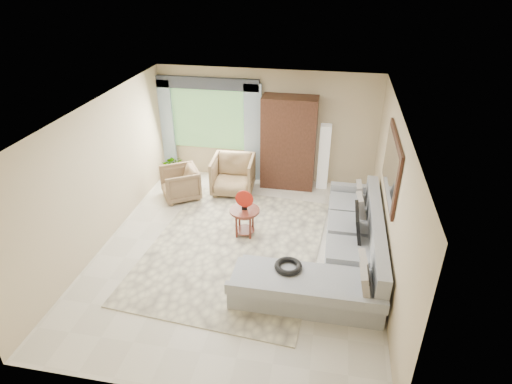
% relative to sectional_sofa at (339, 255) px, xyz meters
% --- Properties ---
extents(ground, '(6.00, 6.00, 0.00)m').
position_rel_sectional_sofa_xyz_m(ground, '(-1.78, 0.18, -0.28)').
color(ground, silver).
rests_on(ground, ground).
extents(area_rug, '(3.31, 4.23, 0.02)m').
position_rel_sectional_sofa_xyz_m(area_rug, '(-1.88, 0.25, -0.27)').
color(area_rug, beige).
rests_on(area_rug, ground).
extents(sectional_sofa, '(2.30, 3.46, 0.90)m').
position_rel_sectional_sofa_xyz_m(sectional_sofa, '(0.00, 0.00, 0.00)').
color(sectional_sofa, '#A5A9AE').
rests_on(sectional_sofa, ground).
extents(tv_screen, '(0.14, 0.74, 0.48)m').
position_rel_sectional_sofa_xyz_m(tv_screen, '(0.27, 0.37, 0.44)').
color(tv_screen, black).
rests_on(tv_screen, sectional_sofa).
extents(garden_hose, '(0.43, 0.43, 0.09)m').
position_rel_sectional_sofa_xyz_m(garden_hose, '(-0.78, -0.79, 0.26)').
color(garden_hose, black).
rests_on(garden_hose, sectional_sofa).
extents(coffee_table, '(0.57, 0.57, 0.57)m').
position_rel_sectional_sofa_xyz_m(coffee_table, '(-1.78, 0.68, 0.01)').
color(coffee_table, '#4C1F14').
rests_on(coffee_table, ground).
extents(red_disc, '(0.34, 0.05, 0.34)m').
position_rel_sectional_sofa_xyz_m(red_disc, '(-1.78, 0.68, 0.51)').
color(red_disc, '#B01E11').
rests_on(red_disc, coffee_table).
extents(armchair_left, '(1.06, 1.05, 0.71)m').
position_rel_sectional_sofa_xyz_m(armchair_left, '(-3.47, 1.85, 0.07)').
color(armchair_left, olive).
rests_on(armchair_left, ground).
extents(armchair_right, '(0.95, 0.98, 0.84)m').
position_rel_sectional_sofa_xyz_m(armchair_right, '(-2.39, 2.33, 0.14)').
color(armchair_right, '#90724E').
rests_on(armchair_right, ground).
extents(potted_plant, '(0.62, 0.58, 0.55)m').
position_rel_sectional_sofa_xyz_m(potted_plant, '(-4.01, 2.84, -0.01)').
color(potted_plant, '#999999').
rests_on(potted_plant, ground).
extents(armoire, '(1.20, 0.55, 2.10)m').
position_rel_sectional_sofa_xyz_m(armoire, '(-1.23, 2.90, 0.77)').
color(armoire, '#321B10').
rests_on(armoire, ground).
extents(floor_lamp, '(0.24, 0.24, 1.50)m').
position_rel_sectional_sofa_xyz_m(floor_lamp, '(-0.43, 2.96, 0.47)').
color(floor_lamp, silver).
rests_on(floor_lamp, ground).
extents(window, '(1.80, 0.04, 1.40)m').
position_rel_sectional_sofa_xyz_m(window, '(-3.13, 3.15, 1.12)').
color(window, '#669E59').
rests_on(window, wall_back).
extents(curtain_left, '(0.40, 0.08, 2.30)m').
position_rel_sectional_sofa_xyz_m(curtain_left, '(-4.18, 3.06, 0.87)').
color(curtain_left, '#9EB7CC').
rests_on(curtain_left, ground).
extents(curtain_right, '(0.40, 0.08, 2.30)m').
position_rel_sectional_sofa_xyz_m(curtain_right, '(-2.08, 3.06, 0.87)').
color(curtain_right, '#9EB7CC').
rests_on(curtain_right, ground).
extents(valance, '(2.40, 0.12, 0.26)m').
position_rel_sectional_sofa_xyz_m(valance, '(-3.13, 3.08, 1.97)').
color(valance, '#1E232D').
rests_on(valance, wall_back).
extents(wall_mirror, '(0.05, 1.70, 1.05)m').
position_rel_sectional_sofa_xyz_m(wall_mirror, '(0.68, 0.53, 1.47)').
color(wall_mirror, black).
rests_on(wall_mirror, wall_right).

